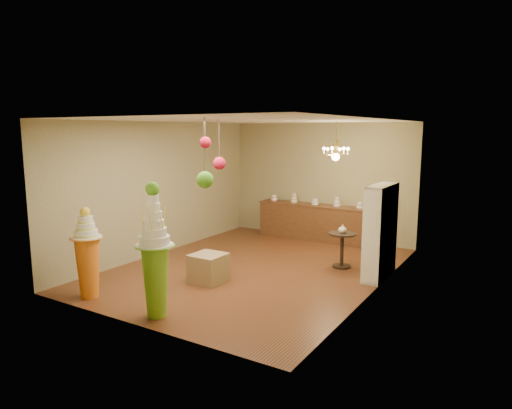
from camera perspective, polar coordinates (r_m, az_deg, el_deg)
The scene contains 17 objects.
floor at distance 9.47m, azimuth -0.19°, elevation -8.00°, with size 6.50×6.50×0.00m, color #592E18.
ceiling at distance 9.04m, azimuth -0.20°, elevation 10.48°, with size 6.50×6.50×0.00m, color white.
wall_back at distance 12.00m, azimuth 7.99°, elevation 2.91°, with size 5.00×0.04×3.00m, color #978D65.
wall_front at distance 6.63m, azimuth -15.11°, elevation -2.43°, with size 5.00×0.04×3.00m, color #978D65.
wall_left at distance 10.65m, azimuth -11.73°, elevation 2.01°, with size 0.04×6.50×3.00m, color #978D65.
wall_right at distance 8.12m, azimuth 15.00°, elevation -0.32°, with size 0.04×6.50×3.00m, color #978D65.
pedestal_green at distance 7.06m, azimuth -12.48°, elevation -7.27°, with size 0.70×0.70×2.07m.
pedestal_orange at distance 8.22m, azimuth -20.27°, elevation -6.52°, with size 0.65×0.65×1.56m.
burlap_riser at distance 8.64m, azimuth -5.97°, elevation -7.90°, with size 0.59×0.59×0.53m, color #947551.
sideboard at distance 11.90m, azimuth 7.34°, elevation -2.11°, with size 3.04×0.54×1.16m.
shelving_unit at distance 9.03m, azimuth 15.31°, elevation -3.25°, with size 0.33×1.20×1.80m.
round_table at distance 9.59m, azimuth 10.70°, elevation -5.01°, with size 0.69×0.69×0.73m.
vase at distance 9.52m, azimuth 10.76°, elevation -2.99°, with size 0.17×0.17×0.18m, color white.
pom_red_left at distance 7.70m, azimuth -4.59°, elevation 5.18°, with size 0.21×0.21×0.85m.
pom_green_mid at distance 7.18m, azimuth -6.40°, elevation 3.09°, with size 0.27×0.27×1.09m.
pom_red_right at distance 7.03m, azimuth -6.34°, elevation 7.72°, with size 0.18×0.18×0.46m.
chandelier at distance 9.96m, azimuth 9.93°, elevation 6.21°, with size 0.69×0.69×0.85m.
Camera 1 is at (4.75, -7.69, 2.80)m, focal length 32.00 mm.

